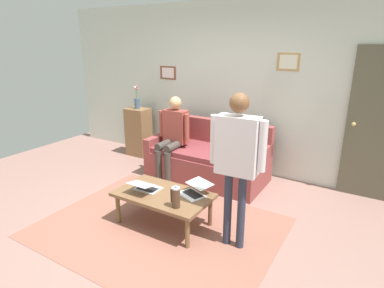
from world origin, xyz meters
TOP-DOWN VIEW (x-y plane):
  - ground_plane at (0.00, 0.00)m, footprint 7.68×7.68m
  - area_rug at (-0.07, 0.03)m, footprint 2.67×2.07m
  - back_wall at (0.00, -2.20)m, footprint 7.04×0.11m
  - interior_door at (-2.11, -2.11)m, footprint 0.82×0.09m
  - couch at (0.13, -1.54)m, footprint 1.81×0.90m
  - coffee_table at (-0.07, -0.07)m, footprint 1.11×0.64m
  - laptop_left at (0.15, -0.02)m, footprint 0.29×0.35m
  - laptop_center at (-0.39, -0.24)m, footprint 0.39×0.41m
  - french_press at (-0.37, 0.12)m, footprint 0.11×0.09m
  - side_shelf at (1.79, -1.82)m, footprint 0.42×0.32m
  - flower_vase at (1.79, -1.82)m, footprint 0.09×0.10m
  - person_standing at (-0.95, -0.11)m, footprint 0.58×0.20m
  - person_seated at (0.64, -1.31)m, footprint 0.55×0.51m

SIDE VIEW (x-z plane):
  - ground_plane at x=0.00m, z-range 0.00..0.00m
  - area_rug at x=-0.07m, z-range 0.00..0.01m
  - couch at x=0.13m, z-range -0.13..0.75m
  - coffee_table at x=-0.07m, z-range 0.16..0.56m
  - laptop_center at x=-0.39m, z-range 0.38..0.51m
  - laptop_left at x=0.15m, z-range 0.38..0.51m
  - side_shelf at x=1.79m, z-range 0.00..0.90m
  - french_press at x=-0.37m, z-range 0.39..0.65m
  - person_seated at x=0.64m, z-range 0.09..1.37m
  - interior_door at x=-2.11m, z-range 0.00..2.05m
  - flower_vase at x=1.79m, z-range 0.82..1.24m
  - person_standing at x=-0.95m, z-range 0.23..1.87m
  - back_wall at x=0.00m, z-range 0.00..2.70m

